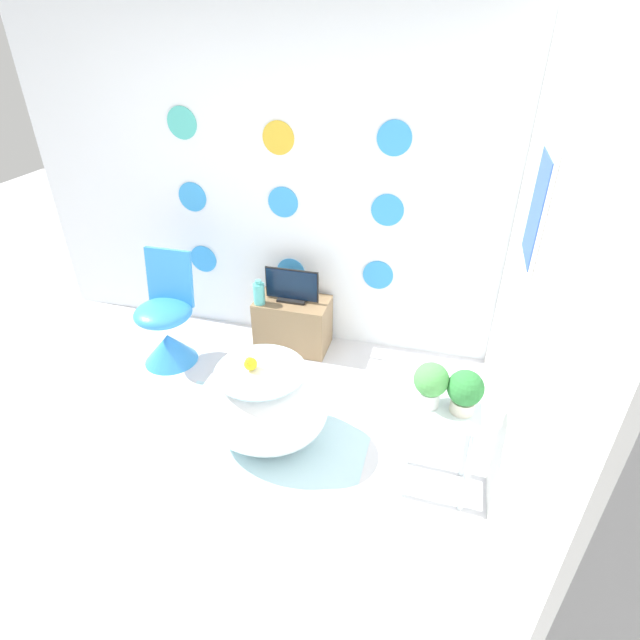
% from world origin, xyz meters
% --- Properties ---
extents(ground_plane, '(12.00, 12.00, 0.00)m').
position_xyz_m(ground_plane, '(0.00, 0.00, 0.00)').
color(ground_plane, silver).
extents(wall_back_dotted, '(4.27, 0.05, 2.60)m').
position_xyz_m(wall_back_dotted, '(-0.00, 2.05, 1.30)').
color(wall_back_dotted, white).
rests_on(wall_back_dotted, ground_plane).
extents(wall_right, '(0.06, 3.03, 2.60)m').
position_xyz_m(wall_right, '(1.65, 1.02, 1.30)').
color(wall_right, silver).
rests_on(wall_right, ground_plane).
extents(rug, '(1.37, 0.96, 0.01)m').
position_xyz_m(rug, '(0.22, 0.70, 0.00)').
color(rug, silver).
rests_on(rug, ground_plane).
extents(bathtub, '(0.82, 0.67, 0.57)m').
position_xyz_m(bathtub, '(0.25, 0.75, 0.29)').
color(bathtub, white).
rests_on(bathtub, ground_plane).
extents(rubber_duck, '(0.08, 0.09, 0.09)m').
position_xyz_m(rubber_duck, '(0.20, 0.72, 0.62)').
color(rubber_duck, yellow).
rests_on(rubber_duck, bathtub).
extents(chair, '(0.44, 0.44, 0.88)m').
position_xyz_m(chair, '(-0.79, 1.38, 0.28)').
color(chair, '#338CE0').
rests_on(chair, ground_plane).
extents(tv_cabinet, '(0.58, 0.34, 0.43)m').
position_xyz_m(tv_cabinet, '(0.09, 1.82, 0.21)').
color(tv_cabinet, '#8E704C').
rests_on(tv_cabinet, ground_plane).
extents(tv, '(0.43, 0.12, 0.27)m').
position_xyz_m(tv, '(0.09, 1.83, 0.55)').
color(tv, black).
rests_on(tv, tv_cabinet).
extents(vase, '(0.09, 0.09, 0.20)m').
position_xyz_m(vase, '(-0.14, 1.71, 0.52)').
color(vase, '#51B2AD').
rests_on(vase, tv_cabinet).
extents(side_table, '(0.38, 0.31, 0.60)m').
position_xyz_m(side_table, '(1.32, 0.65, 0.45)').
color(side_table, silver).
rests_on(side_table, ground_plane).
extents(potted_plant_left, '(0.18, 0.18, 0.26)m').
position_xyz_m(potted_plant_left, '(1.23, 0.65, 0.75)').
color(potted_plant_left, white).
rests_on(potted_plant_left, side_table).
extents(potted_plant_right, '(0.19, 0.19, 0.25)m').
position_xyz_m(potted_plant_right, '(1.41, 0.65, 0.73)').
color(potted_plant_right, beige).
rests_on(potted_plant_right, side_table).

